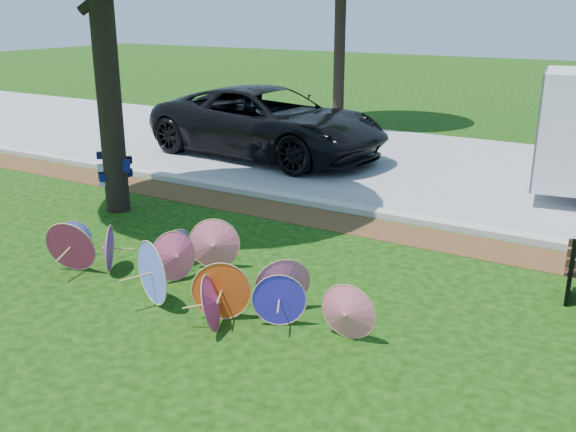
# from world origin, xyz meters

# --- Properties ---
(ground) EXTENTS (90.00, 90.00, 0.00)m
(ground) POSITION_xyz_m (0.00, 0.00, 0.00)
(ground) COLOR black
(ground) RESTS_ON ground
(mulch_strip) EXTENTS (90.00, 1.00, 0.01)m
(mulch_strip) POSITION_xyz_m (0.00, 4.50, 0.01)
(mulch_strip) COLOR #472D16
(mulch_strip) RESTS_ON ground
(curb) EXTENTS (90.00, 0.30, 0.12)m
(curb) POSITION_xyz_m (0.00, 5.20, 0.06)
(curb) COLOR #B7B5AD
(curb) RESTS_ON ground
(street) EXTENTS (90.00, 8.00, 0.01)m
(street) POSITION_xyz_m (0.00, 9.35, 0.01)
(street) COLOR gray
(street) RESTS_ON ground
(parasol_pile) EXTENTS (5.34, 2.10, 0.87)m
(parasol_pile) POSITION_xyz_m (-0.35, 0.76, 0.37)
(parasol_pile) COLOR #657AFF
(parasol_pile) RESTS_ON ground
(black_van) EXTENTS (6.55, 3.52, 1.75)m
(black_van) POSITION_xyz_m (-3.91, 8.39, 0.87)
(black_van) COLOR black
(black_van) RESTS_ON ground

